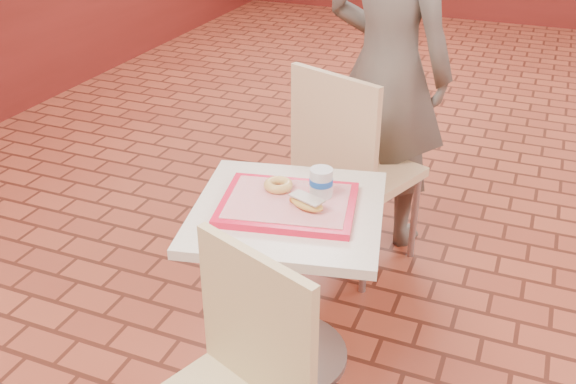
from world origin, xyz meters
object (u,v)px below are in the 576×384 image
at_px(chair_main_back, 349,162).
at_px(ring_donut, 278,185).
at_px(main_table, 288,261).
at_px(long_john_donut, 306,203).
at_px(serving_tray, 288,204).
at_px(customer, 387,70).
at_px(paper_cup, 321,182).

distance_m(chair_main_back, ring_donut, 0.64).
bearing_deg(main_table, long_john_donut, -17.56).
bearing_deg(ring_donut, serving_tray, -45.01).
bearing_deg(main_table, serving_tray, -153.43).
distance_m(chair_main_back, customer, 0.48).
bearing_deg(customer, paper_cup, 104.38).
bearing_deg(chair_main_back, paper_cup, 118.62).
relative_size(customer, ring_donut, 16.58).
height_order(ring_donut, paper_cup, paper_cup).
height_order(serving_tray, ring_donut, ring_donut).
distance_m(customer, paper_cup, 0.97).
xyz_separation_m(chair_main_back, customer, (0.05, 0.36, 0.31)).
bearing_deg(customer, serving_tray, 99.25).
bearing_deg(serving_tray, customer, 86.60).
bearing_deg(serving_tray, paper_cup, 38.78).
xyz_separation_m(chair_main_back, long_john_donut, (0.06, -0.70, 0.18)).
relative_size(chair_main_back, paper_cup, 9.56).
relative_size(chair_main_back, customer, 0.57).
bearing_deg(long_john_donut, customer, 90.64).
distance_m(customer, serving_tray, 1.05).
relative_size(chair_main_back, long_john_donut, 6.65).
bearing_deg(chair_main_back, serving_tray, 110.15).
distance_m(customer, long_john_donut, 1.07).
bearing_deg(customer, chair_main_back, 94.79).
bearing_deg(serving_tray, main_table, 26.57).
distance_m(customer, ring_donut, 0.99).
bearing_deg(long_john_donut, main_table, 162.44).
bearing_deg(ring_donut, main_table, -45.01).
bearing_deg(main_table, ring_donut, 134.99).
xyz_separation_m(main_table, customer, (0.06, 1.04, 0.39)).
xyz_separation_m(main_table, paper_cup, (0.09, 0.07, 0.30)).
distance_m(serving_tray, ring_donut, 0.09).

